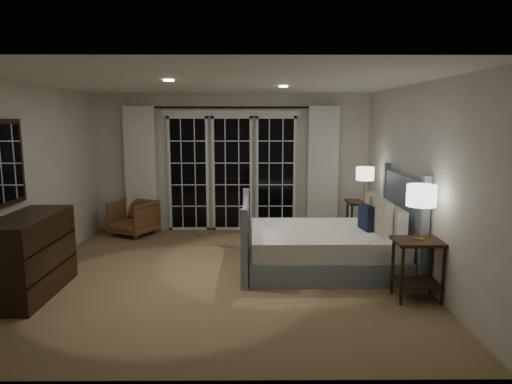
{
  "coord_description": "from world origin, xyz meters",
  "views": [
    {
      "loc": [
        0.37,
        -5.83,
        2.06
      ],
      "look_at": [
        0.42,
        0.38,
        1.05
      ],
      "focal_mm": 32.0,
      "sensor_mm": 36.0,
      "label": 1
    }
  ],
  "objects_px": {
    "nightstand_right": "(363,215)",
    "lamp_left": "(421,196)",
    "bed": "(328,245)",
    "armchair": "(134,218)",
    "dresser": "(30,255)",
    "nightstand_left": "(418,260)",
    "lamp_right": "(365,174)"
  },
  "relations": [
    {
      "from": "nightstand_right",
      "to": "lamp_left",
      "type": "bearing_deg",
      "value": -88.91
    },
    {
      "from": "bed",
      "to": "armchair",
      "type": "xyz_separation_m",
      "value": [
        -3.16,
        1.85,
        -0.02
      ]
    },
    {
      "from": "nightstand_right",
      "to": "dresser",
      "type": "relative_size",
      "value": 0.53
    },
    {
      "from": "nightstand_left",
      "to": "dresser",
      "type": "height_order",
      "value": "dresser"
    },
    {
      "from": "nightstand_left",
      "to": "lamp_left",
      "type": "relative_size",
      "value": 1.12
    },
    {
      "from": "nightstand_left",
      "to": "lamp_right",
      "type": "relative_size",
      "value": 1.25
    },
    {
      "from": "dresser",
      "to": "nightstand_right",
      "type": "bearing_deg",
      "value": 26.42
    },
    {
      "from": "nightstand_right",
      "to": "dresser",
      "type": "height_order",
      "value": "dresser"
    },
    {
      "from": "lamp_left",
      "to": "dresser",
      "type": "height_order",
      "value": "lamp_left"
    },
    {
      "from": "nightstand_left",
      "to": "armchair",
      "type": "distance_m",
      "value": 4.97
    },
    {
      "from": "bed",
      "to": "lamp_right",
      "type": "height_order",
      "value": "bed"
    },
    {
      "from": "lamp_right",
      "to": "armchair",
      "type": "bearing_deg",
      "value": 171.6
    },
    {
      "from": "nightstand_right",
      "to": "dresser",
      "type": "xyz_separation_m",
      "value": [
        -4.44,
        -2.2,
        0.0
      ]
    },
    {
      "from": "nightstand_right",
      "to": "nightstand_left",
      "type": "bearing_deg",
      "value": -88.91
    },
    {
      "from": "armchair",
      "to": "dresser",
      "type": "relative_size",
      "value": 0.51
    },
    {
      "from": "lamp_right",
      "to": "dresser",
      "type": "bearing_deg",
      "value": -153.58
    },
    {
      "from": "lamp_left",
      "to": "lamp_right",
      "type": "distance_m",
      "value": 2.38
    },
    {
      "from": "nightstand_left",
      "to": "nightstand_right",
      "type": "xyz_separation_m",
      "value": [
        -0.05,
        2.37,
        0.01
      ]
    },
    {
      "from": "nightstand_right",
      "to": "armchair",
      "type": "xyz_separation_m",
      "value": [
        -3.95,
        0.58,
        -0.16
      ]
    },
    {
      "from": "lamp_right",
      "to": "dresser",
      "type": "relative_size",
      "value": 0.42
    },
    {
      "from": "bed",
      "to": "dresser",
      "type": "height_order",
      "value": "bed"
    },
    {
      "from": "lamp_left",
      "to": "lamp_right",
      "type": "xyz_separation_m",
      "value": [
        -0.05,
        2.37,
        -0.04
      ]
    },
    {
      "from": "nightstand_left",
      "to": "lamp_left",
      "type": "bearing_deg",
      "value": -7.13
    },
    {
      "from": "nightstand_right",
      "to": "armchair",
      "type": "bearing_deg",
      "value": 171.6
    },
    {
      "from": "nightstand_right",
      "to": "lamp_right",
      "type": "distance_m",
      "value": 0.69
    },
    {
      "from": "nightstand_left",
      "to": "armchair",
      "type": "height_order",
      "value": "nightstand_left"
    },
    {
      "from": "bed",
      "to": "armchair",
      "type": "relative_size",
      "value": 3.24
    },
    {
      "from": "lamp_right",
      "to": "dresser",
      "type": "xyz_separation_m",
      "value": [
        -4.44,
        -2.2,
        -0.68
      ]
    },
    {
      "from": "nightstand_right",
      "to": "bed",
      "type": "bearing_deg",
      "value": -121.99
    },
    {
      "from": "nightstand_right",
      "to": "lamp_left",
      "type": "relative_size",
      "value": 1.13
    },
    {
      "from": "bed",
      "to": "lamp_left",
      "type": "xyz_separation_m",
      "value": [
        0.83,
        -1.11,
        0.88
      ]
    },
    {
      "from": "nightstand_right",
      "to": "lamp_left",
      "type": "distance_m",
      "value": 2.48
    }
  ]
}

